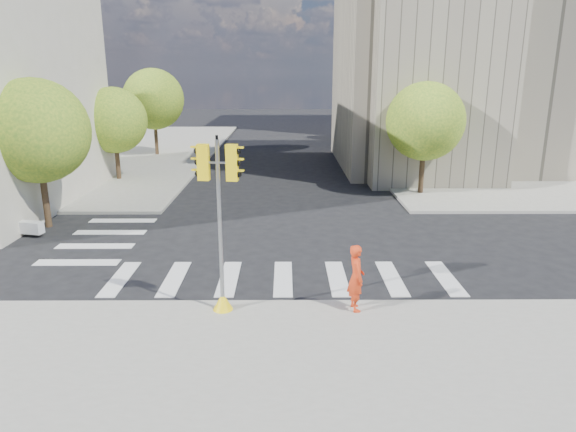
% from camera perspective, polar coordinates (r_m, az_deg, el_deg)
% --- Properties ---
extents(ground, '(160.00, 160.00, 0.00)m').
position_cam_1_polar(ground, '(18.98, -0.22, -4.63)').
color(ground, black).
rests_on(ground, ground).
extents(sidewalk_far_right, '(28.00, 40.00, 0.15)m').
position_cam_1_polar(sidewalk_far_right, '(48.60, 24.19, 6.59)').
color(sidewalk_far_right, gray).
rests_on(sidewalk_far_right, ground).
extents(sidewalk_far_left, '(28.00, 40.00, 0.15)m').
position_cam_1_polar(sidewalk_far_left, '(48.58, -24.76, 6.53)').
color(sidewalk_far_left, gray).
rests_on(sidewalk_far_left, ground).
extents(civic_building, '(26.00, 16.00, 19.39)m').
position_cam_1_polar(civic_building, '(40.10, 23.50, 15.39)').
color(civic_building, gray).
rests_on(civic_building, ground).
extents(tree_lw_near, '(4.40, 4.40, 6.41)m').
position_cam_1_polar(tree_lw_near, '(24.31, -26.15, 8.46)').
color(tree_lw_near, '#382616').
rests_on(tree_lw_near, ground).
extents(tree_lw_mid, '(4.00, 4.00, 5.77)m').
position_cam_1_polar(tree_lw_mid, '(33.60, -18.78, 10.03)').
color(tree_lw_mid, '#382616').
rests_on(tree_lw_mid, ground).
extents(tree_lw_far, '(4.80, 4.80, 6.95)m').
position_cam_1_polar(tree_lw_far, '(43.14, -14.72, 12.44)').
color(tree_lw_far, '#382616').
rests_on(tree_lw_far, ground).
extents(tree_re_near, '(4.20, 4.20, 6.16)m').
position_cam_1_polar(tree_re_near, '(28.91, 15.01, 10.11)').
color(tree_re_near, '#382616').
rests_on(tree_re_near, ground).
extents(tree_re_mid, '(4.60, 4.60, 6.66)m').
position_cam_1_polar(tree_re_mid, '(40.57, 10.62, 12.24)').
color(tree_re_mid, '#382616').
rests_on(tree_re_mid, ground).
extents(tree_re_far, '(4.00, 4.00, 5.88)m').
position_cam_1_polar(tree_re_far, '(52.42, 8.13, 12.53)').
color(tree_re_far, '#382616').
rests_on(tree_re_far, ground).
extents(lamp_near, '(0.35, 0.18, 8.11)m').
position_cam_1_polar(lamp_near, '(32.86, 14.12, 11.70)').
color(lamp_near, black).
rests_on(lamp_near, sidewalk_far_right).
extents(lamp_far, '(0.35, 0.18, 8.11)m').
position_cam_1_polar(lamp_far, '(46.54, 9.87, 12.96)').
color(lamp_far, black).
rests_on(lamp_far, sidewalk_far_right).
extents(traffic_signal, '(1.08, 0.56, 4.89)m').
position_cam_1_polar(traffic_signal, '(14.01, -7.51, -2.55)').
color(traffic_signal, yellow).
rests_on(traffic_signal, sidewalk_near).
extents(photographer, '(0.56, 0.76, 1.91)m').
position_cam_1_polar(photographer, '(14.43, 7.57, -6.80)').
color(photographer, red).
rests_on(photographer, sidewalk_near).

